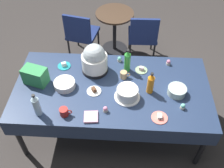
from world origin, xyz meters
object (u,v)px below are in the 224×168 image
Objects in this scene: cupcake_berry at (105,109)px; coffee_mug_tan at (124,75)px; cupcake_mint at (183,106)px; dessert_plate_sage at (141,70)px; soda_carton at (35,76)px; frosted_layer_cake at (127,93)px; dessert_plate_teal at (64,65)px; dessert_plate_coral at (160,117)px; soda_bottle_orange_juice at (151,83)px; soda_bottle_water at (36,105)px; maroon_chair_left at (81,32)px; dessert_plate_white at (94,91)px; maroon_chair_right at (143,35)px; cupcake_lemon at (168,62)px; ceramic_snack_bowl at (65,84)px; slow_cooker at (94,60)px; glass_salad_bowl at (177,91)px; soda_bottle_lime_soda at (127,61)px; cupcake_rose at (119,59)px; potluck_table at (112,91)px; round_cafe_table at (115,25)px; coffee_mug_red at (64,112)px.

cupcake_berry is 0.57× the size of coffee_mug_tan.
cupcake_berry is at bearing -173.96° from cupcake_mint.
soda_carton reaches higher than dessert_plate_sage.
frosted_layer_cake is 0.89m from dessert_plate_teal.
coffee_mug_tan reaches higher than dessert_plate_teal.
dessert_plate_teal is at bearing 147.43° from dessert_plate_coral.
soda_bottle_orange_juice is (1.02, -0.35, 0.12)m from dessert_plate_teal.
soda_bottle_water reaches higher than maroon_chair_left.
maroon_chair_right is (0.60, 1.44, -0.27)m from dessert_plate_white.
dessert_plate_coral is 1.16× the size of dessert_plate_sage.
frosted_layer_cake is 1.55m from maroon_chair_right.
soda_bottle_orange_juice is (-0.25, -0.46, 0.10)m from cupcake_lemon.
ceramic_snack_bowl is 1.42m from maroon_chair_left.
dessert_plate_teal is (-1.10, 0.70, 0.00)m from dessert_plate_coral.
glass_salad_bowl is at bearing -18.60° from slow_cooker.
soda_bottle_orange_juice is at bearing -52.31° from soda_bottle_lime_soda.
maroon_chair_right reaches higher than cupcake_rose.
potluck_table is 0.36m from cupcake_berry.
coffee_mug_tan is (0.17, 0.50, 0.01)m from cupcake_berry.
potluck_table is 0.22m from dessert_plate_white.
ceramic_snack_bowl is 0.95m from soda_bottle_orange_juice.
cupcake_rose is (-0.27, 0.15, 0.02)m from dessert_plate_sage.
frosted_layer_cake is at bearing -131.47° from cupcake_lemon.
potluck_table is 32.59× the size of cupcake_berry.
soda_bottle_orange_juice is at bearing -34.69° from coffee_mug_tan.
round_cafe_table is at bearing 91.80° from potluck_table.
dessert_plate_sage is 0.17× the size of maroon_chair_right.
dessert_plate_teal is at bearing -175.16° from cupcake_lemon.
soda_bottle_water reaches higher than dessert_plate_teal.
dessert_plate_sage is 0.31m from cupcake_rose.
glass_salad_bowl is 0.78× the size of soda_carton.
frosted_layer_cake is 0.30m from cupcake_berry.
cupcake_rose is at bearing 126.10° from soda_bottle_orange_juice.
cupcake_lemon is 1.39m from coffee_mug_red.
dessert_plate_teal is 0.93m from dessert_plate_sage.
maroon_chair_right reaches higher than cupcake_berry.
soda_bottle_water is (-0.73, -0.41, 0.19)m from potluck_table.
round_cafe_table is (0.41, 2.00, -0.30)m from coffee_mug_red.
coffee_mug_tan is at bearing 160.04° from glass_salad_bowl.
potluck_table is 3.06× the size of round_cafe_table.
maroon_chair_left is (-0.11, 1.78, -0.30)m from coffee_mug_red.
glass_salad_bowl reaches higher than dessert_plate_white.
slow_cooker reaches higher than potluck_table.
soda_bottle_lime_soda reaches higher than dessert_plate_white.
soda_bottle_lime_soda reaches higher than cupcake_berry.
maroon_chair_left is at bearing 93.41° from coffee_mug_red.
soda_carton is (-0.67, 0.11, 0.09)m from dessert_plate_white.
cupcake_berry is 0.09× the size of round_cafe_table.
potluck_table is 7.66× the size of soda_bottle_water.
glass_salad_bowl is 0.28× the size of round_cafe_table.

